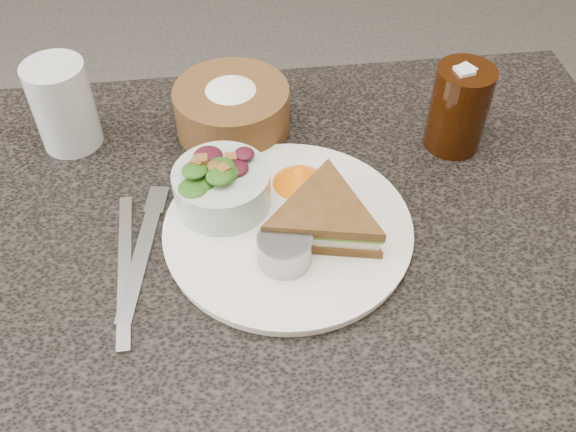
# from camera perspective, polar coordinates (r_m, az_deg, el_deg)

# --- Properties ---
(dining_table) EXTENTS (1.00, 0.70, 0.75)m
(dining_table) POSITION_cam_1_polar(r_m,az_deg,el_deg) (1.09, -0.99, -14.99)
(dining_table) COLOR black
(dining_table) RESTS_ON floor
(dinner_plate) EXTENTS (0.30, 0.30, 0.01)m
(dinner_plate) POSITION_cam_1_polar(r_m,az_deg,el_deg) (0.78, 0.00, -1.19)
(dinner_plate) COLOR silver
(dinner_plate) RESTS_ON dining_table
(sandwich) EXTENTS (0.19, 0.19, 0.04)m
(sandwich) POSITION_cam_1_polar(r_m,az_deg,el_deg) (0.75, 3.25, -0.14)
(sandwich) COLOR brown
(sandwich) RESTS_ON dinner_plate
(salad_bowl) EXTENTS (0.14, 0.14, 0.07)m
(salad_bowl) POSITION_cam_1_polar(r_m,az_deg,el_deg) (0.78, -5.92, 3.00)
(salad_bowl) COLOR #9EB2A7
(salad_bowl) RESTS_ON dinner_plate
(dressing_ramekin) EXTENTS (0.08, 0.08, 0.04)m
(dressing_ramekin) POSITION_cam_1_polar(r_m,az_deg,el_deg) (0.72, -0.30, -2.97)
(dressing_ramekin) COLOR gray
(dressing_ramekin) RESTS_ON dinner_plate
(orange_wedge) EXTENTS (0.10, 0.10, 0.03)m
(orange_wedge) POSITION_cam_1_polar(r_m,az_deg,el_deg) (0.81, 1.06, 3.72)
(orange_wedge) COLOR orange
(orange_wedge) RESTS_ON dinner_plate
(fork) EXTENTS (0.05, 0.19, 0.01)m
(fork) POSITION_cam_1_polar(r_m,az_deg,el_deg) (0.77, -12.93, -3.62)
(fork) COLOR #9EA0A4
(fork) RESTS_ON dining_table
(knife) EXTENTS (0.02, 0.23, 0.00)m
(knife) POSITION_cam_1_polar(r_m,az_deg,el_deg) (0.77, -14.30, -4.44)
(knife) COLOR #A7A8A9
(knife) RESTS_ON dining_table
(bread_basket) EXTENTS (0.21, 0.21, 0.09)m
(bread_basket) POSITION_cam_1_polar(r_m,az_deg,el_deg) (0.90, -5.03, 10.02)
(bread_basket) COLOR brown
(bread_basket) RESTS_ON dining_table
(cola_glass) EXTENTS (0.09, 0.09, 0.13)m
(cola_glass) POSITION_cam_1_polar(r_m,az_deg,el_deg) (0.89, 15.01, 9.54)
(cola_glass) COLOR black
(cola_glass) RESTS_ON dining_table
(water_glass) EXTENTS (0.10, 0.10, 0.12)m
(water_glass) POSITION_cam_1_polar(r_m,az_deg,el_deg) (0.92, -19.35, 9.26)
(water_glass) COLOR #B0B8BB
(water_glass) RESTS_ON dining_table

